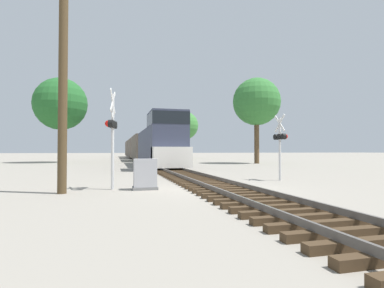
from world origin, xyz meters
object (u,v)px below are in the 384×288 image
object	(u,v)px
tree_mid_background	(61,104)
crossing_signal_far	(280,140)
crossing_signal_near	(112,129)
freight_train	(140,148)
utility_pole	(63,69)
tree_far_right	(256,102)
relay_cabinet	(145,174)
tree_deep_background	(184,126)

from	to	relation	value
tree_mid_background	crossing_signal_far	bearing A→B (deg)	-61.33
crossing_signal_near	tree_mid_background	xyz separation A→B (m)	(-6.74, 29.43, 5.19)
freight_train	utility_pole	xyz separation A→B (m)	(-5.88, -38.64, 2.52)
crossing_signal_near	freight_train	bearing A→B (deg)	-175.25
freight_train	tree_far_right	world-z (taller)	tree_far_right
crossing_signal_far	utility_pole	bearing A→B (deg)	100.80
utility_pole	tree_far_right	bearing A→B (deg)	49.25
relay_cabinet	tree_mid_background	bearing A→B (deg)	105.09
utility_pole	tree_deep_background	xyz separation A→B (m)	(15.79, 48.85, 2.24)
crossing_signal_near	relay_cabinet	xyz separation A→B (m)	(1.29, -0.34, -1.82)
freight_train	tree_mid_background	bearing A→B (deg)	-142.01
crossing_signal_near	utility_pole	world-z (taller)	utility_pole
freight_train	relay_cabinet	size ratio (longest dim) A/B	49.47
tree_deep_background	relay_cabinet	bearing A→B (deg)	-104.76
relay_cabinet	utility_pole	size ratio (longest dim) A/B	0.14
utility_pole	tree_mid_background	bearing A→B (deg)	99.44
utility_pole	crossing_signal_near	bearing A→B (deg)	22.17
crossing_signal_near	tree_mid_background	size ratio (longest dim) A/B	0.36
crossing_signal_far	tree_deep_background	xyz separation A→B (m)	(5.58, 46.57, 4.64)
relay_cabinet	tree_far_right	world-z (taller)	tree_far_right
relay_cabinet	crossing_signal_near	bearing A→B (deg)	165.14
crossing_signal_near	crossing_signal_far	xyz separation A→B (m)	(8.49, 1.59, -0.30)
tree_deep_background	crossing_signal_far	bearing A→B (deg)	-96.84
freight_train	relay_cabinet	distance (m)	38.41
relay_cabinet	utility_pole	xyz separation A→B (m)	(-3.02, -0.36, 3.93)
crossing_signal_near	tree_deep_background	xyz separation A→B (m)	(14.07, 48.15, 4.35)
tree_far_right	tree_deep_background	distance (m)	27.46
crossing_signal_near	tree_deep_background	world-z (taller)	tree_deep_background
crossing_signal_near	crossing_signal_far	world-z (taller)	crossing_signal_near
relay_cabinet	tree_far_right	distance (m)	27.16
utility_pole	relay_cabinet	bearing A→B (deg)	6.81
crossing_signal_near	tree_deep_background	size ratio (longest dim) A/B	0.41
tree_far_right	tree_mid_background	world-z (taller)	tree_mid_background
freight_train	tree_deep_background	xyz separation A→B (m)	(9.91, 10.21, 4.76)
crossing_signal_near	crossing_signal_far	size ratio (longest dim) A/B	1.16
tree_far_right	tree_deep_background	world-z (taller)	tree_far_right
freight_train	tree_far_right	distance (m)	21.98
crossing_signal_near	relay_cabinet	bearing A→B (deg)	86.14
crossing_signal_far	relay_cabinet	bearing A→B (deg)	103.17
crossing_signal_far	tree_mid_background	size ratio (longest dim) A/B	0.31
crossing_signal_near	tree_far_right	size ratio (longest dim) A/B	0.38
freight_train	crossing_signal_near	distance (m)	38.17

